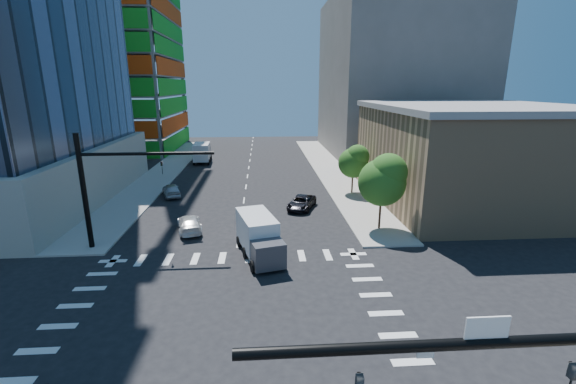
{
  "coord_description": "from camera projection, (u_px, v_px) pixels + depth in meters",
  "views": [
    {
      "loc": [
        2.13,
        -17.8,
        12.5
      ],
      "look_at": [
        3.89,
        8.0,
        5.33
      ],
      "focal_mm": 24.0,
      "sensor_mm": 36.0,
      "label": 1
    }
  ],
  "objects": [
    {
      "name": "ground",
      "position": [
        225.0,
        331.0,
        20.31
      ],
      "size": [
        160.0,
        160.0,
        0.0
      ],
      "primitive_type": "plane",
      "color": "black",
      "rests_on": "ground"
    },
    {
      "name": "road_markings",
      "position": [
        225.0,
        331.0,
        20.31
      ],
      "size": [
        20.0,
        20.0,
        0.01
      ],
      "primitive_type": "cube",
      "color": "silver",
      "rests_on": "ground"
    },
    {
      "name": "sidewalk_ne",
      "position": [
        329.0,
        169.0,
        59.57
      ],
      "size": [
        5.0,
        60.0,
        0.15
      ],
      "primitive_type": "cube",
      "color": "#9C9993",
      "rests_on": "ground"
    },
    {
      "name": "sidewalk_nw",
      "position": [
        165.0,
        171.0,
        57.93
      ],
      "size": [
        5.0,
        60.0,
        0.15
      ],
      "primitive_type": "cube",
      "color": "#9C9993",
      "rests_on": "ground"
    },
    {
      "name": "construction_building",
      "position": [
        100.0,
        18.0,
        71.47
      ],
      "size": [
        25.16,
        34.5,
        70.6
      ],
      "color": "gray",
      "rests_on": "ground"
    },
    {
      "name": "commercial_building",
      "position": [
        473.0,
        154.0,
        41.68
      ],
      "size": [
        20.5,
        22.5,
        10.6
      ],
      "color": "tan",
      "rests_on": "ground"
    },
    {
      "name": "bg_building_ne",
      "position": [
        395.0,
        77.0,
        71.22
      ],
      "size": [
        24.0,
        30.0,
        28.0
      ],
      "primitive_type": "cube",
      "color": "#625C58",
      "rests_on": "ground"
    },
    {
      "name": "signal_mast_nw",
      "position": [
        103.0,
        181.0,
        29.24
      ],
      "size": [
        10.2,
        0.4,
        9.0
      ],
      "color": "black",
      "rests_on": "sidewalk_nw"
    },
    {
      "name": "tree_south",
      "position": [
        384.0,
        179.0,
        33.25
      ],
      "size": [
        4.16,
        4.16,
        6.82
      ],
      "color": "#382316",
      "rests_on": "sidewalk_ne"
    },
    {
      "name": "tree_north",
      "position": [
        355.0,
        161.0,
        45.0
      ],
      "size": [
        3.54,
        3.52,
        5.78
      ],
      "color": "#382316",
      "rests_on": "sidewalk_ne"
    },
    {
      "name": "car_nb_far",
      "position": [
        302.0,
        203.0,
        40.3
      ],
      "size": [
        3.84,
        5.31,
        1.34
      ],
      "primitive_type": "imported",
      "rotation": [
        0.0,
        0.0,
        -0.37
      ],
      "color": "black",
      "rests_on": "ground"
    },
    {
      "name": "car_sb_near",
      "position": [
        189.0,
        223.0,
        34.14
      ],
      "size": [
        3.04,
        5.09,
        1.38
      ],
      "primitive_type": "imported",
      "rotation": [
        0.0,
        0.0,
        3.39
      ],
      "color": "silver",
      "rests_on": "ground"
    },
    {
      "name": "car_sb_mid",
      "position": [
        171.0,
        190.0,
        44.82
      ],
      "size": [
        3.15,
        4.8,
        1.52
      ],
      "primitive_type": "imported",
      "rotation": [
        0.0,
        0.0,
        3.47
      ],
      "color": "#AFB1B7",
      "rests_on": "ground"
    },
    {
      "name": "box_truck_near",
      "position": [
        260.0,
        240.0,
        28.67
      ],
      "size": [
        3.89,
        6.27,
        3.06
      ],
      "rotation": [
        0.0,
        0.0,
        0.26
      ],
      "color": "black",
      "rests_on": "ground"
    },
    {
      "name": "box_truck_far",
      "position": [
        202.0,
        154.0,
        64.72
      ],
      "size": [
        3.02,
        6.4,
        3.29
      ],
      "rotation": [
        0.0,
        0.0,
        3.2
      ],
      "color": "black",
      "rests_on": "ground"
    }
  ]
}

